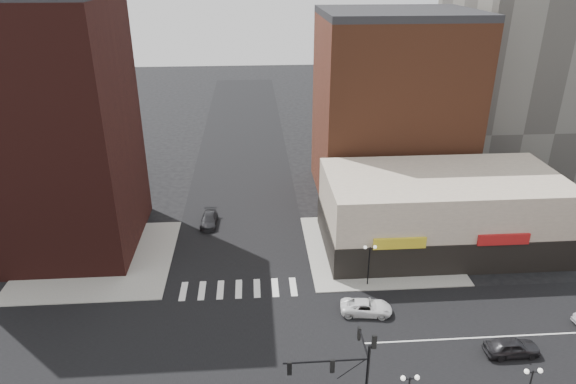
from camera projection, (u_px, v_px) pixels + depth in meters
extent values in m
plane|color=black|center=(238.00, 350.00, 40.31)|extent=(240.00, 240.00, 0.00)
cube|color=black|center=(238.00, 350.00, 40.31)|extent=(200.00, 14.00, 0.02)
cube|color=black|center=(238.00, 350.00, 40.31)|extent=(14.00, 200.00, 0.02)
cube|color=gray|center=(99.00, 259.00, 52.50)|extent=(15.00, 15.00, 0.12)
cube|color=gray|center=(377.00, 248.00, 54.42)|extent=(15.00, 15.00, 0.12)
cube|color=#361411|center=(44.00, 131.00, 50.71)|extent=(16.00, 15.00, 25.00)
cube|color=brown|center=(392.00, 109.00, 63.84)|extent=(18.00, 15.00, 22.00)
cube|color=beige|center=(440.00, 211.00, 53.68)|extent=(24.00, 12.00, 8.00)
cube|color=black|center=(438.00, 230.00, 54.63)|extent=(24.20, 12.20, 3.40)
cylinder|color=black|center=(326.00, 361.00, 30.76)|extent=(5.20, 0.11, 0.11)
cylinder|color=black|center=(352.00, 369.00, 31.15)|extent=(1.72, 0.06, 1.46)
cylinder|color=black|center=(364.00, 342.00, 32.29)|extent=(0.11, 3.00, 0.11)
cube|color=black|center=(289.00, 368.00, 30.78)|extent=(0.28, 0.18, 0.95)
sphere|color=red|center=(289.00, 364.00, 30.66)|extent=(0.16, 0.16, 0.16)
cube|color=black|center=(332.00, 366.00, 30.95)|extent=(0.28, 0.18, 0.95)
sphere|color=red|center=(333.00, 362.00, 30.83)|extent=(0.16, 0.16, 0.16)
cube|color=black|center=(359.00, 334.00, 33.64)|extent=(0.18, 0.28, 0.95)
sphere|color=red|center=(359.00, 330.00, 33.52)|extent=(0.16, 0.16, 0.16)
cube|color=black|center=(374.00, 342.00, 30.41)|extent=(0.28, 0.18, 0.95)
sphere|color=red|center=(375.00, 338.00, 30.29)|extent=(0.16, 0.16, 0.16)
cylinder|color=black|center=(410.00, 379.00, 32.12)|extent=(0.90, 0.06, 0.06)
sphere|color=white|center=(403.00, 378.00, 32.04)|extent=(0.32, 0.32, 0.32)
sphere|color=white|center=(417.00, 377.00, 32.10)|extent=(0.32, 0.32, 0.32)
cylinder|color=black|center=(533.00, 372.00, 32.64)|extent=(0.90, 0.06, 0.06)
sphere|color=white|center=(527.00, 371.00, 32.57)|extent=(0.32, 0.32, 0.32)
sphere|color=white|center=(540.00, 371.00, 32.63)|extent=(0.32, 0.32, 0.32)
cylinder|color=black|center=(369.00, 266.00, 47.50)|extent=(0.11, 0.11, 4.00)
cylinder|color=black|center=(370.00, 248.00, 46.72)|extent=(0.90, 0.06, 0.06)
sphere|color=white|center=(365.00, 247.00, 46.65)|extent=(0.32, 0.32, 0.32)
sphere|color=white|center=(375.00, 247.00, 46.71)|extent=(0.32, 0.32, 0.32)
imported|color=white|center=(366.00, 307.00, 44.28)|extent=(4.68, 2.63, 1.23)
imported|color=black|center=(512.00, 347.00, 39.58)|extent=(4.26, 1.77, 1.44)
imported|color=black|center=(209.00, 220.00, 59.15)|extent=(1.97, 4.46, 1.27)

